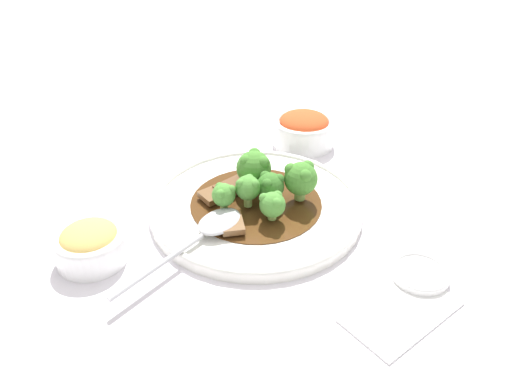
% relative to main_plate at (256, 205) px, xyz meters
% --- Properties ---
extents(ground_plane, '(4.00, 4.00, 0.00)m').
position_rel_main_plate_xyz_m(ground_plane, '(0.00, 0.00, -0.01)').
color(ground_plane, silver).
extents(main_plate, '(0.32, 0.32, 0.02)m').
position_rel_main_plate_xyz_m(main_plate, '(0.00, 0.00, 0.00)').
color(main_plate, white).
rests_on(main_plate, ground_plane).
extents(beef_strip_0, '(0.04, 0.05, 0.01)m').
position_rel_main_plate_xyz_m(beef_strip_0, '(0.06, 0.04, 0.01)').
color(beef_strip_0, brown).
rests_on(beef_strip_0, main_plate).
extents(beef_strip_1, '(0.05, 0.04, 0.01)m').
position_rel_main_plate_xyz_m(beef_strip_1, '(0.05, -0.04, 0.01)').
color(beef_strip_1, brown).
rests_on(beef_strip_1, main_plate).
extents(beef_strip_2, '(0.07, 0.05, 0.01)m').
position_rel_main_plate_xyz_m(beef_strip_2, '(0.02, -0.04, 0.02)').
color(beef_strip_2, brown).
rests_on(beef_strip_2, main_plate).
extents(broccoli_floret_0, '(0.04, 0.04, 0.05)m').
position_rel_main_plate_xyz_m(broccoli_floret_0, '(0.02, 0.01, 0.04)').
color(broccoli_floret_0, '#8EB756').
rests_on(broccoli_floret_0, main_plate).
extents(broccoli_floret_1, '(0.04, 0.04, 0.05)m').
position_rel_main_plate_xyz_m(broccoli_floret_1, '(-0.02, 0.01, 0.04)').
color(broccoli_floret_1, '#8EB756').
rests_on(broccoli_floret_1, main_plate).
extents(broccoli_floret_2, '(0.05, 0.05, 0.06)m').
position_rel_main_plate_xyz_m(broccoli_floret_2, '(-0.06, 0.02, 0.04)').
color(broccoli_floret_2, '#7FA84C').
rests_on(broccoli_floret_2, main_plate).
extents(broccoli_floret_3, '(0.05, 0.05, 0.06)m').
position_rel_main_plate_xyz_m(broccoli_floret_3, '(-0.01, -0.03, 0.05)').
color(broccoli_floret_3, '#7FA84C').
rests_on(broccoli_floret_3, main_plate).
extents(broccoli_floret_4, '(0.03, 0.03, 0.04)m').
position_rel_main_plate_xyz_m(broccoli_floret_4, '(0.05, 0.00, 0.04)').
color(broccoli_floret_4, '#8EB756').
rests_on(broccoli_floret_4, main_plate).
extents(broccoli_floret_5, '(0.04, 0.04, 0.04)m').
position_rel_main_plate_xyz_m(broccoli_floret_5, '(0.00, 0.05, 0.03)').
color(broccoli_floret_5, '#7FA84C').
rests_on(broccoli_floret_5, main_plate).
extents(serving_spoon, '(0.21, 0.12, 0.01)m').
position_rel_main_plate_xyz_m(serving_spoon, '(0.09, 0.04, 0.02)').
color(serving_spoon, '#B7B7BC').
rests_on(serving_spoon, main_plate).
extents(side_bowl_kimchi, '(0.11, 0.11, 0.06)m').
position_rel_main_plate_xyz_m(side_bowl_kimchi, '(-0.17, -0.15, 0.02)').
color(side_bowl_kimchi, white).
rests_on(side_bowl_kimchi, ground_plane).
extents(side_bowl_appetizer, '(0.09, 0.09, 0.05)m').
position_rel_main_plate_xyz_m(side_bowl_appetizer, '(0.24, -0.00, 0.02)').
color(side_bowl_appetizer, white).
rests_on(side_bowl_appetizer, ground_plane).
extents(sauce_dish, '(0.07, 0.07, 0.01)m').
position_rel_main_plate_xyz_m(sauce_dish, '(-0.12, 0.22, -0.00)').
color(sauce_dish, white).
rests_on(sauce_dish, ground_plane).
extents(paper_napkin, '(0.15, 0.10, 0.01)m').
position_rel_main_plate_xyz_m(paper_napkin, '(-0.06, 0.26, -0.01)').
color(paper_napkin, white).
rests_on(paper_napkin, ground_plane).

